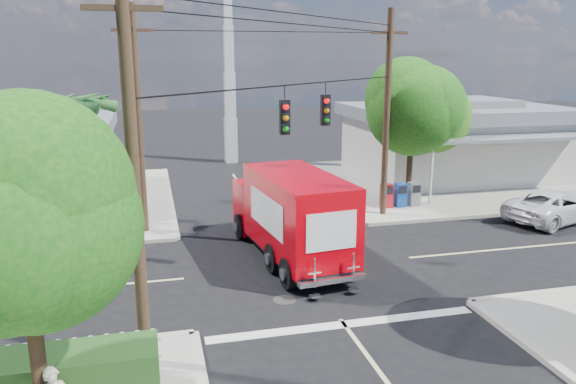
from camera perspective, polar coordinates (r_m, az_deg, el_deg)
name	(u,v)px	position (r m, az deg, el deg)	size (l,w,h in m)	color
ground	(302,268)	(19.40, 1.44, -7.70)	(120.00, 120.00, 0.00)	black
sidewalk_ne	(435,182)	(33.10, 14.73, 1.03)	(14.12, 14.12, 0.14)	#A19B91
sidewalk_nw	(24,206)	(29.76, -25.27, -1.25)	(14.12, 14.12, 0.14)	#A19B91
road_markings	(314,284)	(18.08, 2.69, -9.33)	(32.00, 32.00, 0.01)	beige
building_ne	(454,139)	(34.43, 16.48, 5.20)	(11.80, 10.20, 4.50)	beige
building_nw	(1,157)	(31.10, -27.15, 3.21)	(10.80, 10.20, 4.30)	beige
radio_tower	(229,78)	(37.81, -5.97, 11.46)	(0.80, 0.80, 17.00)	silver
tree_sw_front	(22,223)	(10.46, -25.41, -2.87)	(3.88, 3.78, 6.03)	#422D1C
tree_ne_front	(413,106)	(27.09, 12.61, 8.49)	(4.21, 4.14, 6.66)	#422D1C
tree_ne_back	(440,113)	(30.29, 15.15, 7.76)	(3.77, 3.66, 5.82)	#422D1C
palm_nw_front	(81,106)	(25.13, -20.24, 8.23)	(3.01, 3.08, 5.59)	#422D1C
palm_nw_back	(37,112)	(26.92, -24.11, 7.40)	(3.01, 3.08, 5.19)	#422D1C
utility_poles	(246,127)	(19.43, -4.28, 6.57)	(12.00, 10.68, 9.00)	#473321
picket_fence	(19,364)	(13.75, -25.65, -15.48)	(5.94, 0.06, 1.00)	silver
vending_boxes	(400,195)	(26.95, 11.33, -0.28)	(1.90, 0.50, 1.10)	#B11520
delivery_truck	(291,215)	(19.75, 0.30, -2.33)	(3.13, 7.56, 3.19)	black
parked_car	(556,206)	(27.15, 25.54, -1.26)	(2.30, 4.99, 1.39)	silver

